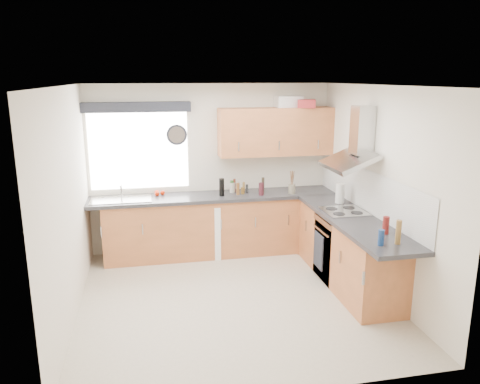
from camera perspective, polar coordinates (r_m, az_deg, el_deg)
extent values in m
plane|color=beige|center=(5.77, -0.76, -12.81)|extent=(3.60, 3.60, 0.00)
cube|color=white|center=(5.16, -0.86, 12.85)|extent=(3.60, 3.60, 0.02)
cube|color=silver|center=(7.06, -3.53, 2.90)|extent=(3.60, 0.02, 2.50)
cube|color=silver|center=(3.66, 4.50, -7.70)|extent=(3.60, 0.02, 2.50)
cube|color=silver|center=(5.31, -20.27, -1.65)|extent=(0.02, 3.60, 2.50)
cube|color=silver|center=(5.92, 16.56, 0.19)|extent=(0.02, 3.60, 2.50)
cube|color=white|center=(6.94, -12.21, 4.93)|extent=(1.40, 0.02, 1.10)
cube|color=black|center=(6.78, -12.49, 10.07)|extent=(1.50, 0.18, 0.14)
cube|color=white|center=(6.19, 15.15, 0.20)|extent=(0.01, 3.00, 0.54)
cube|color=#A45C33|center=(6.98, -3.91, -4.21)|extent=(3.00, 0.58, 0.86)
cube|color=#A45C33|center=(7.34, 8.60, -3.42)|extent=(0.60, 0.60, 0.86)
cube|color=#A45C33|center=(6.16, 12.99, -7.03)|extent=(0.58, 2.10, 0.86)
cube|color=#272629|center=(6.85, -3.14, -0.57)|extent=(3.60, 0.62, 0.05)
cube|color=#272629|center=(5.88, 13.73, -3.40)|extent=(0.62, 2.42, 0.05)
cube|color=black|center=(6.29, 12.34, -6.62)|extent=(0.56, 0.58, 0.85)
cube|color=#ACACAC|center=(6.14, 12.57, -2.31)|extent=(0.52, 0.52, 0.01)
cube|color=#A45C33|center=(7.00, 4.38, 7.35)|extent=(1.70, 0.35, 0.70)
cube|color=white|center=(6.99, -4.33, -4.48)|extent=(0.66, 0.65, 0.79)
cylinder|color=black|center=(6.91, -7.71, 6.91)|extent=(0.30, 0.04, 0.30)
cube|color=white|center=(7.12, 5.85, 10.91)|extent=(0.41, 0.31, 0.16)
cube|color=#A32627|center=(7.00, 8.11, 10.61)|extent=(0.31, 0.29, 0.12)
cylinder|color=#746B57|center=(6.94, 6.34, 0.37)|extent=(0.11, 0.11, 0.14)
cylinder|color=white|center=(6.52, 12.10, -0.17)|extent=(0.15, 0.15, 0.27)
cylinder|color=black|center=(6.95, 0.85, 0.41)|extent=(0.04, 0.04, 0.13)
cylinder|color=#A79F8E|center=(6.97, -0.95, 0.54)|extent=(0.08, 0.08, 0.15)
cylinder|color=#27541E|center=(6.96, -1.01, 0.66)|extent=(0.05, 0.05, 0.18)
cylinder|color=#3E161D|center=(6.81, 2.60, 0.36)|extent=(0.07, 0.07, 0.18)
cylinder|color=brown|center=(6.89, 0.33, 0.16)|extent=(0.05, 0.05, 0.10)
cylinder|color=brown|center=(6.83, -0.25, 0.38)|extent=(0.05, 0.05, 0.17)
cylinder|color=#551E11|center=(6.97, -0.68, 0.78)|extent=(0.04, 0.04, 0.20)
cylinder|color=#2E2519|center=(6.91, 2.82, 0.81)|extent=(0.04, 0.04, 0.24)
cylinder|color=olive|center=(7.07, 0.45, 0.68)|extent=(0.04, 0.04, 0.14)
cylinder|color=black|center=(6.76, -2.25, 0.58)|extent=(0.07, 0.07, 0.26)
cylinder|color=brown|center=(5.09, 18.75, -4.66)|extent=(0.06, 0.06, 0.26)
cylinder|color=navy|center=(5.01, 16.82, -5.34)|extent=(0.06, 0.06, 0.17)
cylinder|color=maroon|center=(5.39, 17.36, -3.89)|extent=(0.07, 0.07, 0.20)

